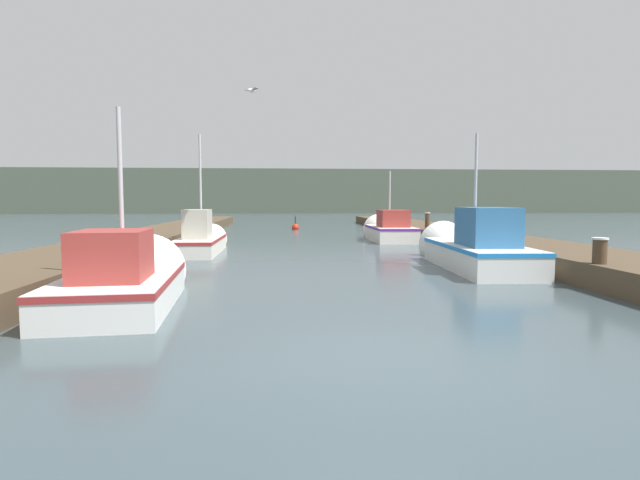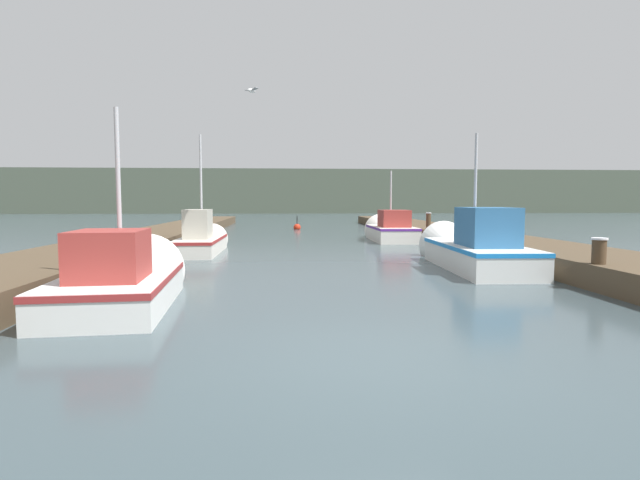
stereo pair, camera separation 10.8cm
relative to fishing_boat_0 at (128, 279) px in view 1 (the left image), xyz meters
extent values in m
plane|color=#38474C|center=(4.00, -3.63, -0.41)|extent=(200.00, 200.00, 0.00)
cube|color=#4C3D2B|center=(-2.57, 12.37, -0.14)|extent=(2.89, 40.00, 0.54)
cube|color=#4C3D2B|center=(10.57, 12.37, -0.14)|extent=(2.89, 40.00, 0.54)
cube|color=#4C5647|center=(4.00, 69.54, 2.76)|extent=(120.00, 16.00, 6.34)
cube|color=silver|center=(0.05, -0.58, -0.13)|extent=(2.01, 3.73, 0.57)
cube|color=maroon|center=(0.05, -0.58, 0.10)|extent=(2.04, 3.76, 0.10)
cone|color=silver|center=(-0.13, 1.63, -0.13)|extent=(1.71, 0.95, 1.65)
cube|color=#99332D|center=(0.08, -1.03, 0.56)|extent=(1.19, 1.41, 0.79)
cylinder|color=#B2B2B7|center=(0.02, -0.31, 1.60)|extent=(0.08, 0.08, 2.88)
cube|color=silver|center=(8.09, 3.66, -0.07)|extent=(1.94, 4.84, 0.69)
cube|color=blue|center=(8.09, 3.66, 0.21)|extent=(1.98, 4.87, 0.10)
cone|color=silver|center=(8.22, 6.55, -0.07)|extent=(1.69, 1.09, 1.65)
cube|color=#2D6699|center=(8.06, 3.07, 0.77)|extent=(1.27, 1.73, 0.98)
cylinder|color=#B2B2B7|center=(8.11, 4.02, 1.76)|extent=(0.08, 0.08, 2.97)
cube|color=silver|center=(-0.02, 8.37, -0.13)|extent=(1.36, 4.16, 0.56)
cube|color=#A02929|center=(-0.02, 8.37, 0.09)|extent=(1.39, 4.19, 0.10)
cone|color=silver|center=(-0.03, 10.85, -0.13)|extent=(1.28, 0.81, 1.27)
cube|color=#B2AD9E|center=(-0.02, 7.85, 0.64)|extent=(0.83, 1.27, 0.98)
cylinder|color=#B2B2B7|center=(-0.02, 8.68, 1.94)|extent=(0.08, 0.08, 3.59)
cube|color=silver|center=(7.80, 13.14, -0.08)|extent=(1.77, 3.94, 0.67)
cube|color=#5B288F|center=(7.80, 13.14, 0.20)|extent=(1.80, 3.97, 0.10)
cone|color=silver|center=(7.83, 15.58, -0.08)|extent=(1.65, 0.98, 1.64)
cube|color=#99332D|center=(7.80, 12.65, 0.63)|extent=(1.25, 1.53, 0.75)
cylinder|color=#B2B2B7|center=(7.80, 13.43, 1.53)|extent=(0.08, 0.08, 2.53)
cylinder|color=#473523|center=(9.29, 12.42, 0.23)|extent=(0.21, 0.21, 1.28)
cylinder|color=silver|center=(9.29, 12.42, 0.88)|extent=(0.24, 0.24, 0.04)
cylinder|color=#473523|center=(-1.10, 1.25, 0.04)|extent=(0.26, 0.26, 0.91)
cylinder|color=silver|center=(-1.10, 1.25, 0.52)|extent=(0.30, 0.30, 0.04)
cylinder|color=#473523|center=(9.36, 0.48, 0.11)|extent=(0.28, 0.28, 1.04)
cylinder|color=silver|center=(9.36, 0.48, 0.65)|extent=(0.32, 0.32, 0.04)
sphere|color=red|center=(3.73, 22.60, -0.29)|extent=(0.46, 0.46, 0.46)
cylinder|color=black|center=(3.73, 22.60, 0.20)|extent=(0.06, 0.06, 0.50)
ellipsoid|color=white|center=(1.96, 5.95, 4.69)|extent=(0.30, 0.29, 0.12)
cube|color=gray|center=(2.05, 5.85, 4.71)|extent=(0.27, 0.29, 0.07)
cube|color=gray|center=(1.87, 6.05, 4.71)|extent=(0.27, 0.29, 0.07)
camera|label=1|loc=(2.80, -9.27, 1.43)|focal=28.00mm
camera|label=2|loc=(2.91, -9.27, 1.43)|focal=28.00mm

